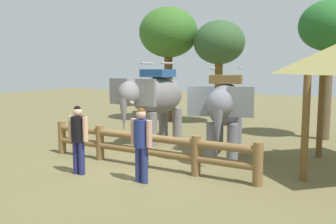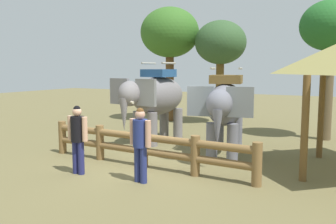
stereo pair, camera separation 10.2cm
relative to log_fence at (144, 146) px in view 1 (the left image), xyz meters
name	(u,v)px [view 1 (the left image)]	position (x,y,z in m)	size (l,w,h in m)	color
ground_plane	(143,167)	(0.00, -0.06, -0.60)	(60.00, 60.00, 0.00)	brown
log_fence	(144,146)	(0.00, 0.00, 0.00)	(6.71, 0.62, 1.05)	brown
elephant_near_left	(154,98)	(-1.43, 3.09, 1.07)	(1.97, 3.51, 2.97)	slate
elephant_center	(225,107)	(1.57, 2.25, 0.96)	(2.03, 3.32, 2.78)	slate
tourist_woman_in_black	(78,135)	(-1.15, -1.39, 0.44)	(0.64, 0.36, 1.80)	navy
tourist_man_in_blue	(141,140)	(0.67, -1.23, 0.45)	(0.64, 0.41, 1.83)	navy
tree_far_left	(329,30)	(4.11, 6.66, 3.57)	(2.23, 2.23, 5.30)	brown
tree_back_center	(168,34)	(-3.57, 8.32, 3.89)	(3.00, 3.00, 5.85)	brown
tree_far_right	(219,44)	(-0.88, 8.49, 3.30)	(2.48, 2.48, 5.05)	brown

